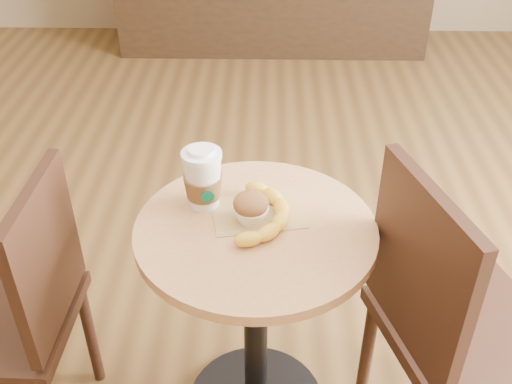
% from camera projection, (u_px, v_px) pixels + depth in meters
% --- Properties ---
extents(cafe_table, '(0.63, 0.63, 0.75)m').
position_uv_depth(cafe_table, '(256.00, 295.00, 1.68)').
color(cafe_table, black).
rests_on(cafe_table, ground).
extents(chair_left, '(0.41, 0.41, 0.91)m').
position_uv_depth(chair_left, '(19.00, 311.00, 1.64)').
color(chair_left, black).
rests_on(chair_left, ground).
extents(chair_right, '(0.54, 0.54, 0.98)m').
position_uv_depth(chair_right, '(449.00, 322.00, 1.55)').
color(chair_right, black).
rests_on(chair_right, ground).
extents(kraft_bag, '(0.27, 0.22, 0.00)m').
position_uv_depth(kraft_bag, '(258.00, 212.00, 1.59)').
color(kraft_bag, tan).
rests_on(kraft_bag, cafe_table).
extents(coffee_cup, '(0.11, 0.11, 0.18)m').
position_uv_depth(coffee_cup, '(203.00, 180.00, 1.57)').
color(coffee_cup, white).
rests_on(coffee_cup, cafe_table).
extents(muffin, '(0.09, 0.09, 0.08)m').
position_uv_depth(muffin, '(251.00, 208.00, 1.53)').
color(muffin, white).
rests_on(muffin, kraft_bag).
extents(banana, '(0.20, 0.31, 0.04)m').
position_uv_depth(banana, '(266.00, 213.00, 1.55)').
color(banana, yellow).
rests_on(banana, kraft_bag).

